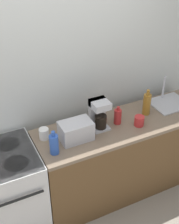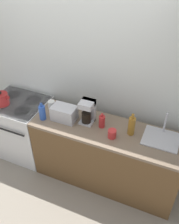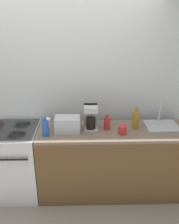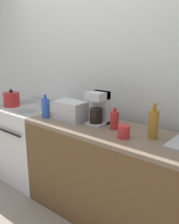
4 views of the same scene
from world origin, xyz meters
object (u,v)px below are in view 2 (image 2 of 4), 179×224
Objects in this scene: cup_red at (112,134)px; coffee_maker at (88,111)px; stove at (22,127)px; bottle_amber at (132,126)px; kettle at (2,99)px; toaster at (64,113)px; bottle_blue at (42,112)px; bottle_red at (102,121)px; cup_white at (51,105)px.

coffee_maker is at bearing 157.14° from cup_red.
stove is 1.72m from bottle_amber.
kettle is at bearing -174.08° from coffee_maker.
stove is 3.02× the size of toaster.
coffee_maker is at bearing 18.56° from bottle_blue.
cup_white is at bearing 173.21° from bottle_red.
bottle_red is (0.48, 0.05, -0.01)m from toaster.
toaster reaches higher than stove.
cup_red is (0.93, -0.22, -0.00)m from cup_white.
stove is at bearing 162.60° from bottle_blue.
cup_red is at bearing -6.57° from toaster.
cup_white is at bearing 176.23° from bottle_amber.
bottle_blue is 0.92m from cup_red.
bottle_amber reaches higher than stove.
kettle is 2.20× the size of cup_white.
bottle_amber reaches higher than cup_red.
stove is at bearing 34.61° from kettle.
bottle_amber is 0.36m from bottle_red.
toaster is 0.67m from cup_red.
coffee_maker reaches higher than bottle_amber.
cup_white is (0.51, 0.08, 0.50)m from stove.
toaster is 0.85m from bottle_amber.
bottle_amber is 1.48× the size of bottle_red.
bottle_red is at bearing -177.41° from bottle_amber.
stove is at bearing 179.45° from bottle_red.
bottle_red is 0.76m from cup_white.
coffee_maker is 2.96× the size of cup_red.
cup_red is at bearing -1.17° from kettle.
bottle_amber is at bearing 38.20° from cup_red.
kettle reaches higher than cup_white.
bottle_red reaches higher than cup_white.
coffee_maker is 1.29× the size of bottle_blue.
bottle_blue is (0.52, -0.16, 0.55)m from stove.
bottle_amber reaches higher than cup_white.
kettle is (-0.16, -0.11, 0.53)m from stove.
bottle_blue reaches higher than cup_white.
bottle_blue is at bearing -178.58° from cup_red.
kettle is at bearing -176.39° from bottle_amber.
cup_white is (0.66, 0.19, -0.03)m from kettle.
cup_white is at bearing 93.06° from bottle_blue.
bottle_amber reaches higher than bottle_blue.
bottle_amber is at bearing 8.65° from bottle_blue.
kettle reaches higher than bottle_red.
bottle_blue is (-0.54, -0.18, -0.06)m from coffee_maker.
stove is 8.43× the size of cup_white.
bottle_blue is 0.76m from bottle_red.
bottle_amber is at bearing 2.59° from bottle_red.
kettle is at bearing 178.83° from cup_red.
kettle is 1.42m from bottle_red.
bottle_blue is 2.19× the size of cup_white.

